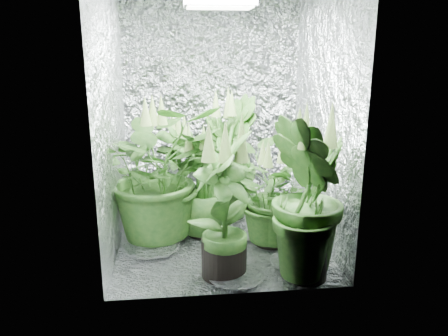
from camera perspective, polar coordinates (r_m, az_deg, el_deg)
name	(u,v)px	position (r m, az deg, el deg)	size (l,w,h in m)	color
ground	(220,241)	(3.59, -0.52, -9.46)	(1.60, 1.60, 0.00)	silver
walls	(220,118)	(3.30, -0.56, 6.50)	(1.62, 1.62, 2.00)	silver
grow_lamp	(219,2)	(3.28, -0.60, 20.91)	(0.50, 0.30, 0.22)	gray
plant_a	(157,173)	(3.47, -8.69, -0.61)	(1.26, 1.26, 1.18)	black
plant_b	(179,171)	(3.92, -5.88, -0.37)	(0.67, 0.67, 0.98)	black
plant_c	(229,159)	(3.93, 0.71, 1.24)	(0.73, 0.73, 1.18)	black
plant_d	(203,185)	(3.58, -2.75, -2.27)	(0.67, 0.67, 0.94)	black
plant_e	(272,195)	(3.41, 6.30, -3.56)	(0.72, 0.72, 0.87)	black
plant_f	(224,208)	(2.89, 0.01, -5.25)	(0.60, 0.60, 1.09)	black
plant_g	(309,200)	(2.90, 11.07, -4.06)	(0.66, 0.66, 1.20)	black
circulation_fan	(281,203)	(4.00, 7.43, -4.54)	(0.18, 0.32, 0.37)	black
plant_label	(317,238)	(2.98, 12.12, -8.89)	(0.06, 0.01, 0.09)	white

